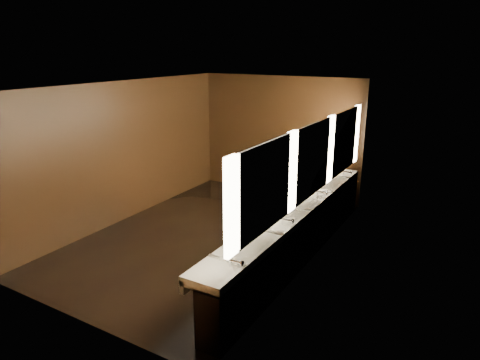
% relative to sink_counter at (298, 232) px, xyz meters
% --- Properties ---
extents(floor, '(6.00, 6.00, 0.00)m').
position_rel_sink_counter_xyz_m(floor, '(-1.79, 0.00, -0.50)').
color(floor, black).
rests_on(floor, ground).
extents(ceiling, '(4.00, 6.00, 0.02)m').
position_rel_sink_counter_xyz_m(ceiling, '(-1.79, 0.00, 2.30)').
color(ceiling, '#2D2D2B').
rests_on(ceiling, wall_back).
extents(wall_back, '(4.00, 0.02, 2.80)m').
position_rel_sink_counter_xyz_m(wall_back, '(-1.79, 3.00, 0.90)').
color(wall_back, black).
rests_on(wall_back, floor).
extents(wall_front, '(4.00, 0.02, 2.80)m').
position_rel_sink_counter_xyz_m(wall_front, '(-1.79, -3.00, 0.90)').
color(wall_front, black).
rests_on(wall_front, floor).
extents(wall_left, '(0.02, 6.00, 2.80)m').
position_rel_sink_counter_xyz_m(wall_left, '(-3.79, 0.00, 0.90)').
color(wall_left, black).
rests_on(wall_left, floor).
extents(wall_right, '(0.02, 6.00, 2.80)m').
position_rel_sink_counter_xyz_m(wall_right, '(0.21, 0.00, 0.90)').
color(wall_right, black).
rests_on(wall_right, floor).
extents(sink_counter, '(0.55, 5.40, 1.01)m').
position_rel_sink_counter_xyz_m(sink_counter, '(0.00, 0.00, 0.00)').
color(sink_counter, black).
rests_on(sink_counter, floor).
extents(mirror_band, '(0.06, 5.03, 1.15)m').
position_rel_sink_counter_xyz_m(mirror_band, '(0.19, -0.00, 1.25)').
color(mirror_band, '#FDEAC2').
rests_on(mirror_band, wall_right).
extents(person, '(0.39, 0.58, 1.58)m').
position_rel_sink_counter_xyz_m(person, '(-0.60, -0.84, 0.29)').
color(person, '#8ECBD5').
rests_on(person, floor).
extents(trash_bin, '(0.38, 0.38, 0.50)m').
position_rel_sink_counter_xyz_m(trash_bin, '(-0.22, -1.35, -0.24)').
color(trash_bin, black).
rests_on(trash_bin, floor).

